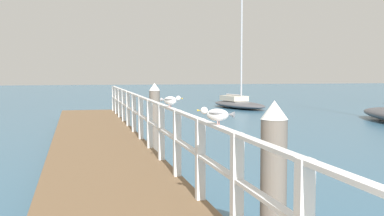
{
  "coord_description": "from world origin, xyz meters",
  "views": [
    {
      "loc": [
        -0.56,
        -0.96,
        2.15
      ],
      "look_at": [
        2.15,
        10.57,
        1.27
      ],
      "focal_mm": 46.41,
      "sensor_mm": 36.0,
      "label": 1
    }
  ],
  "objects": [
    {
      "name": "pier_deck",
      "position": [
        0.0,
        11.12,
        0.19
      ],
      "size": [
        2.34,
        22.23,
        0.39
      ],
      "primitive_type": "cube",
      "color": "brown",
      "rests_on": "ground_plane"
    },
    {
      "name": "pier_railing",
      "position": [
        1.09,
        11.12,
        1.07
      ],
      "size": [
        0.12,
        20.75,
        1.12
      ],
      "color": "white",
      "rests_on": "pier_deck"
    },
    {
      "name": "dock_piling_near",
      "position": [
        1.47,
        3.89,
        0.93
      ],
      "size": [
        0.29,
        0.29,
        1.85
      ],
      "color": "#6B6056",
      "rests_on": "ground_plane"
    },
    {
      "name": "dock_piling_far",
      "position": [
        1.47,
        11.99,
        0.93
      ],
      "size": [
        0.29,
        0.29,
        1.85
      ],
      "color": "#6B6056",
      "rests_on": "ground_plane"
    },
    {
      "name": "seagull_foreground",
      "position": [
        1.08,
        4.72,
        1.64
      ],
      "size": [
        0.4,
        0.33,
        0.21
      ],
      "rotation": [
        0.0,
        0.0,
        0.91
      ],
      "color": "white",
      "rests_on": "pier_railing"
    },
    {
      "name": "seagull_background",
      "position": [
        1.09,
        7.73,
        1.64
      ],
      "size": [
        0.35,
        0.38,
        0.21
      ],
      "rotation": [
        0.0,
        0.0,
        3.87
      ],
      "color": "white",
      "rests_on": "pier_railing"
    },
    {
      "name": "boat_2",
      "position": [
        8.74,
        26.69,
        0.3
      ],
      "size": [
        2.73,
        5.21,
        6.7
      ],
      "rotation": [
        0.0,
        0.0,
        3.35
      ],
      "color": "#4C4C51",
      "rests_on": "ground_plane"
    }
  ]
}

